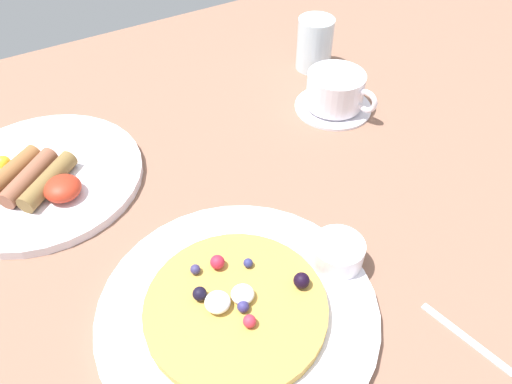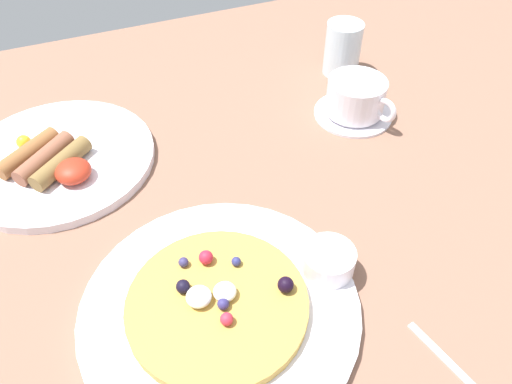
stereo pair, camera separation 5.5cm
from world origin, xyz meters
TOP-DOWN VIEW (x-y plane):
  - ground_plane at (0.00, 0.00)cm, footprint 163.81×112.99cm
  - pancake_plate at (-6.69, -10.95)cm, footprint 29.36×29.36cm
  - pancake_with_berries at (-6.99, -11.13)cm, footprint 18.83×18.83cm
  - syrup_ramekin at (5.89, -11.16)cm, footprint 5.82×5.82cm
  - breakfast_plate at (-19.43, 20.26)cm, footprint 26.60×26.60cm
  - fried_breakfast at (-20.50, 18.66)cm, footprint 12.77×15.02cm
  - coffee_saucer at (24.32, 13.96)cm, footprint 12.07×12.07cm
  - coffee_cup at (24.36, 13.84)cm, footprint 8.88×11.47cm
  - water_glass at (28.73, 25.79)cm, footprint 6.08×6.08cm

SIDE VIEW (x-z plane):
  - ground_plane at x=0.00cm, z-range -3.00..0.00cm
  - coffee_saucer at x=24.32cm, z-range 0.00..0.86cm
  - pancake_plate at x=-6.69cm, z-range 0.00..1.26cm
  - breakfast_plate at x=-19.43cm, z-range 0.00..1.27cm
  - pancake_with_berries at x=-6.99cm, z-range 0.52..3.49cm
  - fried_breakfast at x=-20.50cm, z-range 0.99..3.76cm
  - syrup_ramekin at x=5.89cm, z-range 1.30..4.11cm
  - coffee_cup at x=24.36cm, z-range 0.96..6.20cm
  - water_glass at x=28.73cm, z-range 0.00..8.86cm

